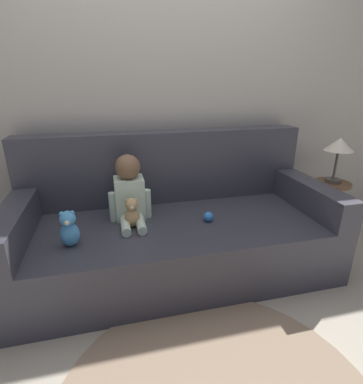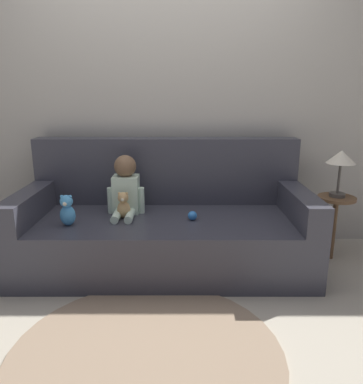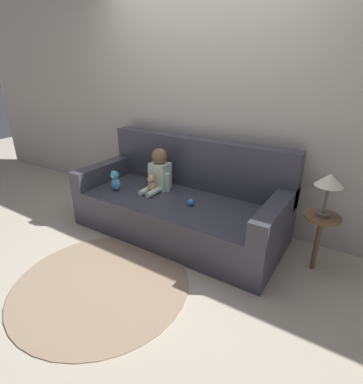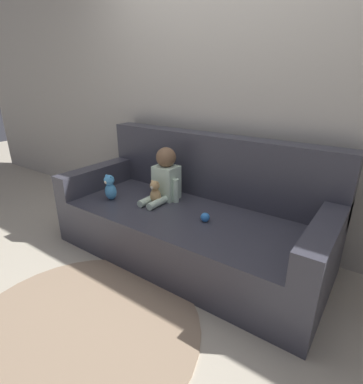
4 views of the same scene
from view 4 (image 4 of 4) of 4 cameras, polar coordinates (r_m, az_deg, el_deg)
name	(u,v)px [view 4 (image 4 of 4)]	position (r m, az deg, el deg)	size (l,w,h in m)	color
ground_plane	(188,254)	(2.58, 1.20, -11.67)	(12.00, 12.00, 0.00)	#B7AD99
wall_back	(227,89)	(2.65, 8.72, 18.87)	(8.00, 0.05, 2.60)	#ADA89E
couch	(193,218)	(2.48, 2.24, -4.89)	(2.16, 0.95, 0.95)	#383842
person_baby	(165,177)	(2.55, -3.15, 2.80)	(0.29, 0.38, 0.45)	silver
teddy_bear_brown	(155,192)	(2.48, -5.02, -0.07)	(0.10, 0.09, 0.20)	tan
plush_toy_side	(110,187)	(2.62, -13.44, 0.84)	(0.11, 0.10, 0.22)	#4C9EDB
toy_ball	(205,217)	(2.21, 4.52, -4.82)	(0.07, 0.07, 0.07)	#337FDB
floor_rug	(80,330)	(2.03, -18.77, -23.61)	(1.43, 1.43, 0.01)	gray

